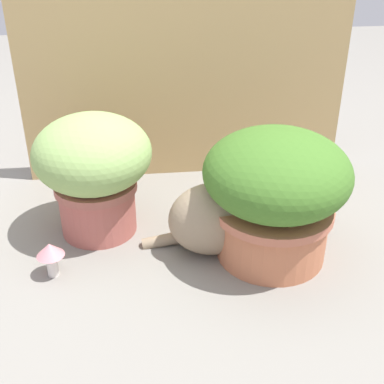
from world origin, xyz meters
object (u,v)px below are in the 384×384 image
leafy_planter (275,192)px  grass_planter (94,168)px  cat (220,215)px  mushroom_ornament_pink (50,253)px

leafy_planter → grass_planter: bearing=159.6°
leafy_planter → cat: size_ratio=1.07×
grass_planter → leafy_planter: (0.50, -0.19, -0.01)m
grass_planter → mushroom_ornament_pink: (-0.12, -0.22, -0.14)m
grass_planter → mushroom_ornament_pink: bearing=-118.7°
grass_planter → leafy_planter: size_ratio=0.94×
leafy_planter → mushroom_ornament_pink: bearing=-177.3°
mushroom_ornament_pink → leafy_planter: bearing=2.7°
grass_planter → leafy_planter: 0.53m
mushroom_ornament_pink → cat: bearing=7.6°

